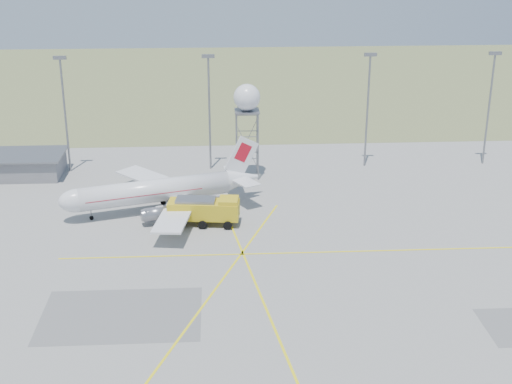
{
  "coord_description": "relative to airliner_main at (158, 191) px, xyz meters",
  "views": [
    {
      "loc": [
        -8.88,
        -55.98,
        41.34
      ],
      "look_at": [
        -3.32,
        40.0,
        5.07
      ],
      "focal_mm": 50.0,
      "sensor_mm": 36.0,
      "label": 1
    }
  ],
  "objects": [
    {
      "name": "mast_c",
      "position": [
        35.94,
        19.86,
        8.81
      ],
      "size": [
        2.2,
        0.5,
        20.5
      ],
      "color": "slate",
      "rests_on": "ground"
    },
    {
      "name": "mast_b",
      "position": [
        7.94,
        19.86,
        8.81
      ],
      "size": [
        2.2,
        0.5,
        20.5
      ],
      "color": "slate",
      "rests_on": "ground"
    },
    {
      "name": "grass_strip",
      "position": [
        17.94,
        93.86,
        -3.24
      ],
      "size": [
        400.0,
        120.0,
        0.03
      ],
      "primitive_type": "cube",
      "color": "#596C3B",
      "rests_on": "ground"
    },
    {
      "name": "fire_truck",
      "position": [
        7.3,
        -5.62,
        -1.28
      ],
      "size": [
        10.63,
        5.11,
        4.12
      ],
      "rotation": [
        0.0,
        0.0,
        -0.12
      ],
      "color": "gold",
      "rests_on": "ground"
    },
    {
      "name": "radar_tower",
      "position": [
        14.31,
        14.99,
        5.92
      ],
      "size": [
        4.52,
        4.52,
        16.35
      ],
      "color": "slate",
      "rests_on": "ground"
    },
    {
      "name": "mast_d",
      "position": [
        57.94,
        19.86,
        8.81
      ],
      "size": [
        2.2,
        0.5,
        20.5
      ],
      "color": "slate",
      "rests_on": "ground"
    },
    {
      "name": "mast_a",
      "position": [
        -17.06,
        19.86,
        8.81
      ],
      "size": [
        2.2,
        0.5,
        20.5
      ],
      "color": "slate",
      "rests_on": "ground"
    },
    {
      "name": "building_grey",
      "position": [
        -27.06,
        17.86,
        -1.28
      ],
      "size": [
        19.0,
        10.0,
        3.9
      ],
      "color": "gray",
      "rests_on": "ground"
    },
    {
      "name": "airliner_main",
      "position": [
        0.0,
        0.0,
        0.0
      ],
      "size": [
        30.68,
        29.05,
        10.62
      ],
      "rotation": [
        0.0,
        0.0,
        3.44
      ],
      "color": "silver",
      "rests_on": "ground"
    }
  ]
}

